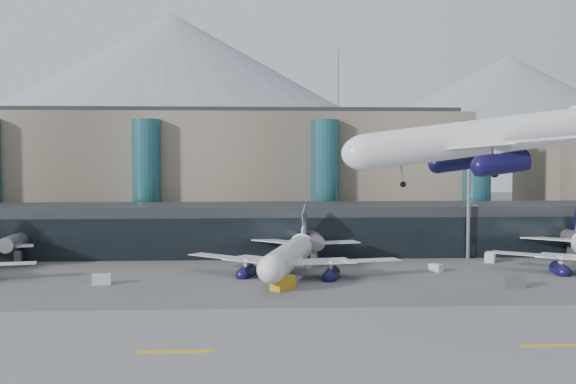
% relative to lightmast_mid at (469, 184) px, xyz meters
% --- Properties ---
extents(ground, '(900.00, 900.00, 0.00)m').
position_rel_lightmast_mid_xyz_m(ground, '(-30.00, -48.00, -14.42)').
color(ground, '#515154').
rests_on(ground, ground).
extents(runway_strip, '(400.00, 40.00, 0.04)m').
position_rel_lightmast_mid_xyz_m(runway_strip, '(-30.00, -63.00, -14.40)').
color(runway_strip, slate).
rests_on(runway_strip, ground).
extents(runway_markings, '(128.00, 1.00, 0.02)m').
position_rel_lightmast_mid_xyz_m(runway_markings, '(-30.00, -63.00, -14.37)').
color(runway_markings, gold).
rests_on(runway_markings, ground).
extents(concourse, '(170.00, 27.00, 10.00)m').
position_rel_lightmast_mid_xyz_m(concourse, '(-30.02, 9.73, -9.45)').
color(concourse, black).
rests_on(concourse, ground).
extents(terminal_main, '(130.00, 30.00, 31.00)m').
position_rel_lightmast_mid_xyz_m(terminal_main, '(-55.00, 42.00, 1.03)').
color(terminal_main, gray).
rests_on(terminal_main, ground).
extents(teal_towers, '(116.40, 19.40, 46.00)m').
position_rel_lightmast_mid_xyz_m(teal_towers, '(-44.99, 26.01, -0.41)').
color(teal_towers, '#245C66').
rests_on(teal_towers, ground).
extents(mountain_ridge, '(910.00, 400.00, 110.00)m').
position_rel_lightmast_mid_xyz_m(mountain_ridge, '(-14.03, 332.00, 31.33)').
color(mountain_ridge, gray).
rests_on(mountain_ridge, ground).
extents(lightmast_mid, '(3.00, 1.20, 25.60)m').
position_rel_lightmast_mid_xyz_m(lightmast_mid, '(0.00, 0.00, 0.00)').
color(lightmast_mid, slate).
rests_on(lightmast_mid, ground).
extents(hero_jet, '(37.70, 38.30, 12.37)m').
position_rel_lightmast_mid_xyz_m(hero_jet, '(-11.97, -50.93, 9.15)').
color(hero_jet, white).
rests_on(hero_jet, ground).
extents(jet_parked_mid, '(37.06, 38.26, 12.29)m').
position_rel_lightmast_mid_xyz_m(jet_parked_mid, '(-35.04, -15.50, -9.77)').
color(jet_parked_mid, white).
rests_on(jet_parked_mid, ground).
extents(veh_a, '(3.10, 2.11, 1.60)m').
position_rel_lightmast_mid_xyz_m(veh_a, '(-65.30, -23.81, -13.62)').
color(veh_a, silver).
rests_on(veh_a, ground).
extents(veh_c, '(3.50, 1.92, 1.92)m').
position_rel_lightmast_mid_xyz_m(veh_c, '(-2.20, -29.78, -13.46)').
color(veh_c, '#4A4A4F').
rests_on(veh_c, ground).
extents(veh_d, '(2.92, 3.65, 1.84)m').
position_rel_lightmast_mid_xyz_m(veh_d, '(2.93, -4.27, -13.50)').
color(veh_d, silver).
rests_on(veh_d, ground).
extents(veh_g, '(2.38, 2.60, 1.32)m').
position_rel_lightmast_mid_xyz_m(veh_g, '(-10.19, -14.69, -13.76)').
color(veh_g, silver).
rests_on(veh_g, ground).
extents(veh_h, '(3.97, 4.07, 2.06)m').
position_rel_lightmast_mid_xyz_m(veh_h, '(-37.39, -30.00, -13.39)').
color(veh_h, '#C29016').
rests_on(veh_h, ground).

